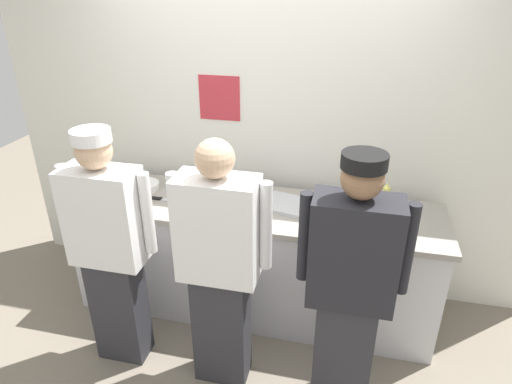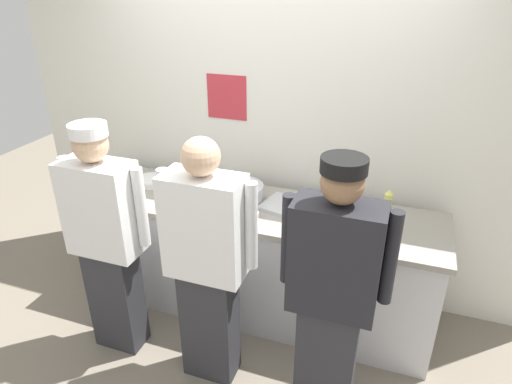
% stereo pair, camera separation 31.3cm
% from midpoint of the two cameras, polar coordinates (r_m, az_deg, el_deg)
% --- Properties ---
extents(ground_plane, '(9.00, 9.00, 0.00)m').
position_cam_midpoint_polar(ground_plane, '(3.39, -4.65, -18.07)').
color(ground_plane, slate).
extents(wall_back, '(4.15, 0.11, 2.66)m').
position_cam_midpoint_polar(wall_back, '(3.39, -1.23, 8.49)').
color(wall_back, silver).
rests_on(wall_back, ground).
extents(prep_counter, '(2.65, 0.68, 0.89)m').
position_cam_midpoint_polar(prep_counter, '(3.37, -3.08, -8.45)').
color(prep_counter, silver).
rests_on(prep_counter, ground).
extents(chef_near_left, '(0.59, 0.24, 1.60)m').
position_cam_midpoint_polar(chef_near_left, '(2.94, -21.04, -6.62)').
color(chef_near_left, '#2D2D33').
rests_on(chef_near_left, ground).
extents(chef_center, '(0.60, 0.24, 1.61)m').
position_cam_midpoint_polar(chef_center, '(2.62, -8.14, -9.22)').
color(chef_center, '#2D2D33').
rests_on(chef_center, ground).
extents(chef_far_right, '(0.59, 0.24, 1.62)m').
position_cam_midpoint_polar(chef_far_right, '(2.45, 8.26, -11.86)').
color(chef_far_right, '#2D2D33').
rests_on(chef_far_right, ground).
extents(plate_stack_front, '(0.19, 0.19, 0.07)m').
position_cam_midpoint_polar(plate_stack_front, '(2.97, 10.55, -3.20)').
color(plate_stack_front, white).
rests_on(plate_stack_front, prep_counter).
extents(plate_stack_rear, '(0.23, 0.23, 0.05)m').
position_cam_midpoint_polar(plate_stack_rear, '(3.52, -16.57, 0.68)').
color(plate_stack_rear, white).
rests_on(plate_stack_rear, prep_counter).
extents(mixing_bowl_steel, '(0.34, 0.34, 0.12)m').
position_cam_midpoint_polar(mixing_bowl_steel, '(3.18, -5.01, -0.29)').
color(mixing_bowl_steel, '#B7BABF').
rests_on(mixing_bowl_steel, prep_counter).
extents(sheet_tray, '(0.46, 0.37, 0.02)m').
position_cam_midpoint_polar(sheet_tray, '(3.11, 1.90, -1.82)').
color(sheet_tray, '#B7BABF').
rests_on(sheet_tray, prep_counter).
extents(squeeze_bottle_primary, '(0.06, 0.06, 0.18)m').
position_cam_midpoint_polar(squeeze_bottle_primary, '(2.97, 13.80, -2.49)').
color(squeeze_bottle_primary, '#56A333').
rests_on(squeeze_bottle_primary, prep_counter).
extents(squeeze_bottle_secondary, '(0.05, 0.05, 0.18)m').
position_cam_midpoint_polar(squeeze_bottle_secondary, '(3.17, 13.51, -0.51)').
color(squeeze_bottle_secondary, '#E5E066').
rests_on(squeeze_bottle_secondary, prep_counter).
extents(squeeze_bottle_spare, '(0.06, 0.06, 0.20)m').
position_cam_midpoint_polar(squeeze_bottle_spare, '(3.46, -21.26, 0.83)').
color(squeeze_bottle_spare, '#56A333').
rests_on(squeeze_bottle_spare, prep_counter).
extents(ramekin_green_sauce, '(0.09, 0.09, 0.04)m').
position_cam_midpoint_polar(ramekin_green_sauce, '(3.14, -10.04, -1.81)').
color(ramekin_green_sauce, white).
rests_on(ramekin_green_sauce, prep_counter).
extents(ramekin_orange_sauce, '(0.10, 0.10, 0.04)m').
position_cam_midpoint_polar(ramekin_orange_sauce, '(2.98, -3.21, -2.99)').
color(ramekin_orange_sauce, white).
rests_on(ramekin_orange_sauce, prep_counter).
extents(deli_cup, '(0.09, 0.09, 0.10)m').
position_cam_midpoint_polar(deli_cup, '(3.49, -13.11, 1.41)').
color(deli_cup, white).
rests_on(deli_cup, prep_counter).
extents(chefs_knife, '(0.28, 0.03, 0.02)m').
position_cam_midpoint_polar(chefs_knife, '(3.31, -14.18, -1.00)').
color(chefs_knife, '#B7BABF').
rests_on(chefs_knife, prep_counter).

